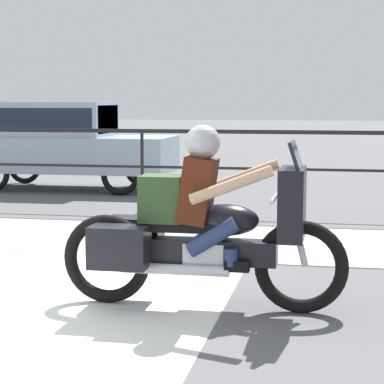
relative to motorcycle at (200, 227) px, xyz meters
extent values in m
cube|color=#A8A59E|center=(-1.85, 2.96, -0.68)|extent=(44.00, 2.40, 0.01)
cube|color=silver|center=(-1.26, -0.64, -0.68)|extent=(2.93, 6.00, 0.01)
cube|color=black|center=(-1.85, 5.14, 0.58)|extent=(36.00, 0.04, 0.06)
cube|color=black|center=(-1.85, 5.14, 0.03)|extent=(36.00, 0.03, 0.04)
cylinder|color=black|center=(-1.85, 5.14, -0.04)|extent=(0.05, 0.05, 1.29)
torus|color=black|center=(0.84, 0.00, -0.30)|extent=(0.77, 0.11, 0.77)
torus|color=black|center=(-0.81, 0.00, -0.30)|extent=(0.77, 0.11, 0.77)
cube|color=black|center=(0.02, 0.00, -0.20)|extent=(1.25, 0.22, 0.20)
cube|color=silver|center=(0.05, 0.00, -0.25)|extent=(0.34, 0.26, 0.26)
ellipsoid|color=black|center=(0.21, 0.00, 0.07)|extent=(0.56, 0.30, 0.26)
cube|color=black|center=(-0.15, 0.00, 0.01)|extent=(0.72, 0.28, 0.08)
cube|color=black|center=(0.76, 0.00, 0.22)|extent=(0.20, 0.57, 0.58)
cube|color=#1E232B|center=(0.78, 0.00, 0.61)|extent=(0.10, 0.49, 0.24)
cylinder|color=silver|center=(0.62, 0.00, 0.27)|extent=(0.04, 0.70, 0.04)
cylinder|color=silver|center=(-0.18, -0.16, -0.33)|extent=(0.91, 0.09, 0.09)
cube|color=black|center=(-0.63, -0.24, -0.15)|extent=(0.48, 0.28, 0.35)
cube|color=black|center=(-0.63, 0.24, -0.15)|extent=(0.48, 0.28, 0.35)
cylinder|color=silver|center=(0.81, 0.00, -0.04)|extent=(0.18, 0.06, 0.52)
cube|color=#4C1E0F|center=(-0.02, 0.00, 0.31)|extent=(0.31, 0.36, 0.57)
sphere|color=tan|center=(0.02, 0.00, 0.68)|extent=(0.23, 0.23, 0.23)
sphere|color=#B7B7BC|center=(0.02, 0.00, 0.70)|extent=(0.29, 0.29, 0.29)
cylinder|color=navy|center=(0.13, -0.15, -0.05)|extent=(0.44, 0.13, 0.34)
cylinder|color=navy|center=(0.28, -0.15, -0.21)|extent=(0.11, 0.11, 0.14)
cube|color=black|center=(0.33, -0.15, -0.28)|extent=(0.20, 0.10, 0.09)
cylinder|color=navy|center=(0.13, 0.15, -0.05)|extent=(0.44, 0.13, 0.34)
cylinder|color=navy|center=(0.28, 0.15, -0.21)|extent=(0.11, 0.11, 0.14)
cube|color=black|center=(0.33, 0.15, -0.28)|extent=(0.20, 0.10, 0.09)
cylinder|color=tan|center=(0.30, -0.30, 0.39)|extent=(0.67, 0.09, 0.33)
cylinder|color=tan|center=(0.30, 0.30, 0.39)|extent=(0.67, 0.09, 0.33)
cube|color=#2D4723|center=(-0.32, 0.00, 0.23)|extent=(0.35, 0.31, 0.39)
cube|color=#9EB2C6|center=(-4.03, 7.82, 0.02)|extent=(4.07, 1.65, 0.67)
cube|color=#9EB2C6|center=(-4.28, 7.82, 0.69)|extent=(2.12, 1.45, 0.67)
cube|color=#19232D|center=(-3.24, 7.82, 0.69)|extent=(0.04, 1.29, 0.53)
cube|color=#19232D|center=(-4.28, 7.82, 0.69)|extent=(1.95, 1.49, 0.43)
torus|color=black|center=(-2.77, 7.06, -0.32)|extent=(0.73, 0.11, 0.73)
torus|color=black|center=(-2.77, 8.58, -0.32)|extent=(0.73, 0.11, 0.73)
torus|color=black|center=(-5.30, 8.58, -0.32)|extent=(0.73, 0.11, 0.73)
camera|label=1|loc=(1.10, -6.02, 1.05)|focal=70.00mm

